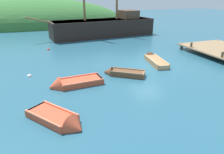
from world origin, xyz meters
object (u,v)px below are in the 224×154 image
at_px(rowboat_outer_right, 122,74).
at_px(rowboat_near_dock, 60,121).
at_px(rowboat_portside, 72,84).
at_px(buoy_white, 30,77).
at_px(rowboat_outer_left, 154,60).
at_px(sailing_ship, 104,30).
at_px(buoy_red, 49,50).

bearing_deg(rowboat_outer_right, rowboat_near_dock, 78.94).
relative_size(rowboat_portside, buoy_white, 9.98).
bearing_deg(rowboat_near_dock, rowboat_portside, 126.92).
distance_m(rowboat_outer_right, rowboat_outer_left, 4.18).
xyz_separation_m(sailing_ship, buoy_white, (-9.47, -12.66, -0.86)).
height_order(rowboat_near_dock, rowboat_portside, rowboat_portside).
bearing_deg(rowboat_outer_right, rowboat_outer_left, -116.50).
xyz_separation_m(rowboat_portside, buoy_white, (-2.51, 2.50, -0.10)).
xyz_separation_m(rowboat_near_dock, buoy_white, (-1.37, 6.32, -0.09)).
bearing_deg(rowboat_outer_right, sailing_ship, -66.91).
distance_m(rowboat_outer_left, buoy_white, 9.83).
xyz_separation_m(sailing_ship, rowboat_portside, (-6.96, -15.16, -0.76)).
xyz_separation_m(buoy_white, buoy_red, (1.73, 7.29, 0.00)).
bearing_deg(buoy_red, rowboat_outer_right, -64.52).
bearing_deg(buoy_white, rowboat_near_dock, -77.77).
relative_size(rowboat_outer_left, buoy_red, 13.37).
bearing_deg(buoy_white, rowboat_portside, -44.96).
height_order(rowboat_near_dock, buoy_red, rowboat_near_dock).
height_order(sailing_ship, rowboat_outer_right, sailing_ship).
bearing_deg(sailing_ship, buoy_red, 29.32).
bearing_deg(buoy_red, buoy_white, -103.35).
height_order(rowboat_portside, buoy_white, rowboat_portside).
xyz_separation_m(rowboat_near_dock, rowboat_outer_left, (8.45, 6.34, 0.03)).
bearing_deg(rowboat_outer_left, sailing_ship, 10.77).
bearing_deg(rowboat_near_dock, buoy_white, 155.70).
distance_m(rowboat_near_dock, rowboat_outer_left, 10.56).
distance_m(rowboat_outer_right, rowboat_portside, 3.66).
bearing_deg(rowboat_outer_left, rowboat_outer_right, 126.61).
bearing_deg(sailing_ship, buoy_white, 47.76).
xyz_separation_m(rowboat_outer_right, buoy_red, (-4.39, 9.21, -0.11)).
distance_m(rowboat_outer_right, buoy_white, 6.41).
bearing_deg(sailing_ship, rowboat_portside, 59.89).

